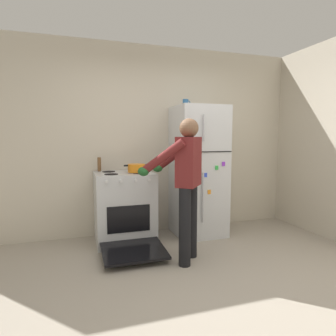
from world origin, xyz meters
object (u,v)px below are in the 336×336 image
(person_cook, at_px, (185,177))
(red_pot, at_px, (137,168))
(coffee_mug, at_px, (186,103))
(pepper_mill, at_px, (99,164))
(stove_range, at_px, (125,208))
(refrigerator, at_px, (198,171))

(person_cook, xyz_separation_m, red_pot, (-0.38, 0.78, 0.03))
(coffee_mug, bearing_deg, pepper_mill, 172.80)
(coffee_mug, relative_size, pepper_mill, 0.59)
(stove_range, height_order, pepper_mill, pepper_mill)
(stove_range, height_order, red_pot, red_pot)
(person_cook, bearing_deg, red_pot, 116.36)
(person_cook, distance_m, coffee_mug, 1.31)
(pepper_mill, bearing_deg, person_cook, -50.54)
(person_cook, xyz_separation_m, coffee_mug, (0.34, 0.88, 0.91))
(stove_range, xyz_separation_m, red_pot, (0.16, -0.03, 0.54))
(pepper_mill, bearing_deg, refrigerator, -8.35)
(stove_range, distance_m, red_pot, 0.56)
(refrigerator, distance_m, red_pot, 0.91)
(refrigerator, bearing_deg, person_cook, -122.16)
(refrigerator, xyz_separation_m, stove_range, (-1.06, -0.02, -0.46))
(red_pot, height_order, pepper_mill, pepper_mill)
(red_pot, height_order, coffee_mug, coffee_mug)
(refrigerator, bearing_deg, pepper_mill, 171.65)
(coffee_mug, bearing_deg, red_pot, -172.17)
(red_pot, bearing_deg, pepper_mill, 151.48)
(red_pot, bearing_deg, stove_range, 168.73)
(refrigerator, distance_m, coffee_mug, 0.98)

